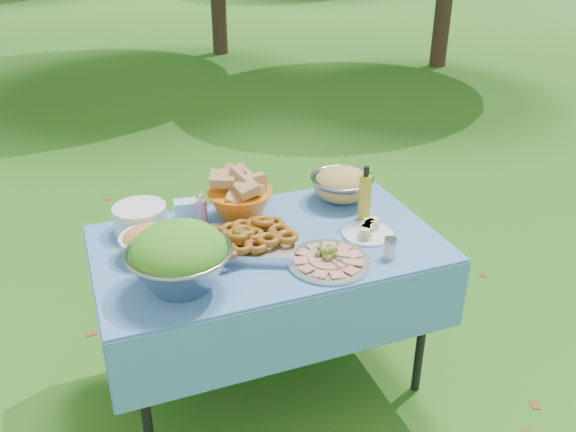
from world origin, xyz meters
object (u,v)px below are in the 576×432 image
(plate_stack, at_px, (140,218))
(bread_bowl, at_px, (240,197))
(picnic_table, at_px, (269,313))
(charcuterie_platter, at_px, (329,254))
(salad_bowl, at_px, (179,257))
(pasta_bowl_steel, at_px, (342,184))
(oil_bottle, at_px, (365,193))

(plate_stack, xyz_separation_m, bread_bowl, (0.45, -0.03, 0.04))
(plate_stack, bearing_deg, picnic_table, -31.84)
(charcuterie_platter, bearing_deg, picnic_table, 125.75)
(salad_bowl, relative_size, pasta_bowl_steel, 1.30)
(plate_stack, height_order, pasta_bowl_steel, pasta_bowl_steel)
(salad_bowl, distance_m, plate_stack, 0.52)
(salad_bowl, bearing_deg, oil_bottle, 15.27)
(plate_stack, relative_size, charcuterie_platter, 0.68)
(bread_bowl, relative_size, oil_bottle, 1.15)
(charcuterie_platter, bearing_deg, pasta_bowl_steel, 59.94)
(salad_bowl, xyz_separation_m, plate_stack, (-0.07, 0.51, -0.07))
(bread_bowl, distance_m, oil_bottle, 0.57)
(picnic_table, bearing_deg, charcuterie_platter, -54.25)
(bread_bowl, bearing_deg, pasta_bowl_steel, -0.12)
(picnic_table, relative_size, oil_bottle, 5.57)
(plate_stack, distance_m, charcuterie_platter, 0.86)
(picnic_table, height_order, charcuterie_platter, charcuterie_platter)
(bread_bowl, xyz_separation_m, charcuterie_platter, (0.22, -0.52, -0.06))
(bread_bowl, xyz_separation_m, pasta_bowl_steel, (0.51, -0.00, -0.02))
(picnic_table, height_order, salad_bowl, salad_bowl)
(plate_stack, height_order, oil_bottle, oil_bottle)
(plate_stack, height_order, charcuterie_platter, plate_stack)
(bread_bowl, height_order, pasta_bowl_steel, bread_bowl)
(picnic_table, xyz_separation_m, bread_bowl, (-0.04, 0.27, 0.48))
(charcuterie_platter, distance_m, oil_bottle, 0.43)
(salad_bowl, distance_m, bread_bowl, 0.60)
(bread_bowl, relative_size, charcuterie_platter, 0.88)
(bread_bowl, height_order, charcuterie_platter, bread_bowl)
(picnic_table, xyz_separation_m, pasta_bowl_steel, (0.48, 0.27, 0.46))
(salad_bowl, bearing_deg, picnic_table, 26.18)
(salad_bowl, xyz_separation_m, bread_bowl, (0.38, 0.47, -0.03))
(pasta_bowl_steel, bearing_deg, plate_stack, 177.91)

